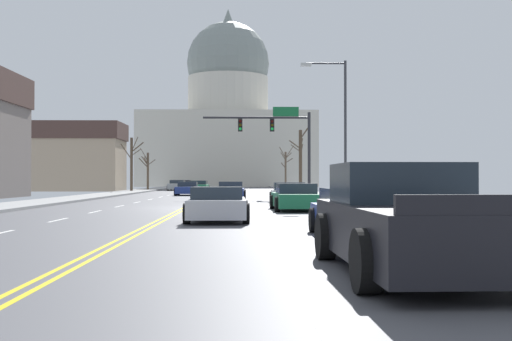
{
  "coord_description": "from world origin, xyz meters",
  "views": [
    {
      "loc": [
        2.75,
        -29.69,
        1.41
      ],
      "look_at": [
        4.11,
        36.36,
        2.25
      ],
      "focal_mm": 43.71,
      "sensor_mm": 36.0,
      "label": 1
    }
  ],
  "objects_px": {
    "street_lamp_right": "(339,117)",
    "sedan_oncoming_02": "(177,185)",
    "sedan_oncoming_00": "(188,189)",
    "sedan_oncoming_01": "(198,187)",
    "sedan_near_02": "(296,198)",
    "sedan_near_04": "(355,214)",
    "sedan_oncoming_03": "(184,185)",
    "bicycle_parked": "(361,199)",
    "sedan_near_00": "(231,191)",
    "pedestrian_00": "(337,186)",
    "sedan_near_01": "(289,193)",
    "sedan_near_03": "(218,205)",
    "pickup_truck_near_05": "(409,223)",
    "pedestrian_01": "(344,185)",
    "signal_gantry": "(279,133)"
  },
  "relations": [
    {
      "from": "sedan_oncoming_00",
      "to": "pedestrian_01",
      "type": "bearing_deg",
      "value": -56.48
    },
    {
      "from": "sedan_oncoming_03",
      "to": "pedestrian_01",
      "type": "distance_m",
      "value": 46.73
    },
    {
      "from": "sedan_oncoming_01",
      "to": "street_lamp_right",
      "type": "bearing_deg",
      "value": -72.1
    },
    {
      "from": "street_lamp_right",
      "to": "pedestrian_00",
      "type": "height_order",
      "value": "street_lamp_right"
    },
    {
      "from": "pedestrian_00",
      "to": "pedestrian_01",
      "type": "relative_size",
      "value": 0.96
    },
    {
      "from": "pedestrian_00",
      "to": "street_lamp_right",
      "type": "bearing_deg",
      "value": -83.19
    },
    {
      "from": "sedan_near_01",
      "to": "sedan_near_03",
      "type": "bearing_deg",
      "value": -103.43
    },
    {
      "from": "sedan_oncoming_01",
      "to": "pedestrian_01",
      "type": "distance_m",
      "value": 28.5
    },
    {
      "from": "pedestrian_01",
      "to": "pickup_truck_near_05",
      "type": "bearing_deg",
      "value": -97.25
    },
    {
      "from": "pickup_truck_near_05",
      "to": "pedestrian_01",
      "type": "bearing_deg",
      "value": 82.75
    },
    {
      "from": "street_lamp_right",
      "to": "pickup_truck_near_05",
      "type": "bearing_deg",
      "value": -96.29
    },
    {
      "from": "pickup_truck_near_05",
      "to": "sedan_oncoming_01",
      "type": "bearing_deg",
      "value": 97.48
    },
    {
      "from": "sedan_near_03",
      "to": "street_lamp_right",
      "type": "bearing_deg",
      "value": 64.54
    },
    {
      "from": "sedan_near_04",
      "to": "pedestrian_00",
      "type": "distance_m",
      "value": 18.74
    },
    {
      "from": "sedan_oncoming_00",
      "to": "sedan_oncoming_01",
      "type": "xyz_separation_m",
      "value": [
        0.14,
        10.5,
        0.04
      ]
    },
    {
      "from": "street_lamp_right",
      "to": "sedan_near_00",
      "type": "relative_size",
      "value": 1.7
    },
    {
      "from": "sedan_near_00",
      "to": "sedan_oncoming_03",
      "type": "height_order",
      "value": "sedan_near_00"
    },
    {
      "from": "sedan_near_02",
      "to": "pedestrian_00",
      "type": "bearing_deg",
      "value": 65.24
    },
    {
      "from": "pedestrian_00",
      "to": "sedan_near_00",
      "type": "bearing_deg",
      "value": 125.39
    },
    {
      "from": "sedan_near_02",
      "to": "bicycle_parked",
      "type": "relative_size",
      "value": 2.66
    },
    {
      "from": "sedan_near_02",
      "to": "signal_gantry",
      "type": "bearing_deg",
      "value": 89.12
    },
    {
      "from": "sedan_oncoming_03",
      "to": "sedan_near_00",
      "type": "bearing_deg",
      "value": -80.03
    },
    {
      "from": "street_lamp_right",
      "to": "sedan_oncoming_02",
      "type": "bearing_deg",
      "value": 107.8
    },
    {
      "from": "pickup_truck_near_05",
      "to": "sedan_near_03",
      "type": "bearing_deg",
      "value": 106.63
    },
    {
      "from": "sedan_oncoming_02",
      "to": "sedan_near_03",
      "type": "bearing_deg",
      "value": -82.53
    },
    {
      "from": "sedan_near_00",
      "to": "sedan_near_04",
      "type": "relative_size",
      "value": 1.06
    },
    {
      "from": "sedan_oncoming_00",
      "to": "sedan_near_02",
      "type": "bearing_deg",
      "value": -74.25
    },
    {
      "from": "sedan_oncoming_00",
      "to": "pedestrian_01",
      "type": "relative_size",
      "value": 2.79
    },
    {
      "from": "pedestrian_01",
      "to": "pedestrian_00",
      "type": "bearing_deg",
      "value": -106.95
    },
    {
      "from": "sedan_oncoming_02",
      "to": "pedestrian_00",
      "type": "bearing_deg",
      "value": -72.08
    },
    {
      "from": "sedan_oncoming_03",
      "to": "bicycle_parked",
      "type": "relative_size",
      "value": 2.62
    },
    {
      "from": "street_lamp_right",
      "to": "sedan_near_03",
      "type": "relative_size",
      "value": 1.73
    },
    {
      "from": "sedan_near_04",
      "to": "sedan_near_00",
      "type": "bearing_deg",
      "value": 97.43
    },
    {
      "from": "sedan_oncoming_01",
      "to": "bicycle_parked",
      "type": "relative_size",
      "value": 2.56
    },
    {
      "from": "signal_gantry",
      "to": "sedan_near_01",
      "type": "xyz_separation_m",
      "value": [
        -0.07,
        -10.95,
        -4.21
      ]
    },
    {
      "from": "sedan_near_02",
      "to": "pedestrian_00",
      "type": "height_order",
      "value": "pedestrian_00"
    },
    {
      "from": "sedan_near_01",
      "to": "sedan_oncoming_02",
      "type": "xyz_separation_m",
      "value": [
        -10.26,
        38.36,
        0.02
      ]
    },
    {
      "from": "pedestrian_01",
      "to": "bicycle_parked",
      "type": "distance_m",
      "value": 8.17
    },
    {
      "from": "sedan_near_04",
      "to": "sedan_oncoming_03",
      "type": "xyz_separation_m",
      "value": [
        -10.42,
        66.16,
        0.0
      ]
    },
    {
      "from": "sedan_oncoming_00",
      "to": "sedan_oncoming_01",
      "type": "distance_m",
      "value": 10.5
    },
    {
      "from": "pickup_truck_near_05",
      "to": "sedan_near_00",
      "type": "bearing_deg",
      "value": 95.83
    },
    {
      "from": "street_lamp_right",
      "to": "sedan_oncoming_02",
      "type": "distance_m",
      "value": 42.2
    },
    {
      "from": "sedan_oncoming_03",
      "to": "pedestrian_01",
      "type": "height_order",
      "value": "pedestrian_01"
    },
    {
      "from": "sedan_oncoming_03",
      "to": "pedestrian_00",
      "type": "xyz_separation_m",
      "value": [
        12.78,
        -47.57,
        0.45
      ]
    },
    {
      "from": "street_lamp_right",
      "to": "pedestrian_00",
      "type": "bearing_deg",
      "value": 96.81
    },
    {
      "from": "signal_gantry",
      "to": "sedan_near_01",
      "type": "height_order",
      "value": "signal_gantry"
    },
    {
      "from": "sedan_near_04",
      "to": "pickup_truck_near_05",
      "type": "distance_m",
      "value": 5.56
    },
    {
      "from": "sedan_near_02",
      "to": "sedan_near_04",
      "type": "bearing_deg",
      "value": -88.35
    },
    {
      "from": "sedan_oncoming_00",
      "to": "sedan_oncoming_01",
      "type": "relative_size",
      "value": 1.01
    },
    {
      "from": "pedestrian_00",
      "to": "pedestrian_01",
      "type": "height_order",
      "value": "pedestrian_01"
    }
  ]
}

